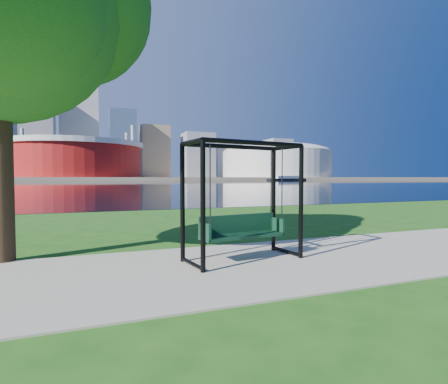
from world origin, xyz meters
TOP-DOWN VIEW (x-y plane):
  - ground at (0.00, 0.00)m, footprint 900.00×900.00m
  - path at (0.00, -0.50)m, footprint 120.00×4.00m
  - river at (0.00, 102.00)m, footprint 900.00×180.00m
  - far_bank at (0.00, 306.00)m, footprint 900.00×228.00m
  - stadium at (-10.00, 235.00)m, footprint 83.00×83.00m
  - arena at (135.00, 235.00)m, footprint 84.00×84.00m
  - skyline at (-4.27, 319.39)m, footprint 392.00×66.00m
  - swing at (0.60, -0.11)m, footprint 2.54×1.38m
  - barge at (112.10, 181.45)m, footprint 29.51×15.99m

SIDE VIEW (x-z plane):
  - ground at x=0.00m, z-range 0.00..0.00m
  - river at x=0.00m, z-range 0.00..0.02m
  - path at x=0.00m, z-range 0.00..0.03m
  - far_bank at x=0.00m, z-range 0.00..2.00m
  - swing at x=0.60m, z-range -0.04..2.43m
  - barge at x=112.10m, z-range -0.13..2.72m
  - stadium at x=-10.00m, z-range -1.77..30.23m
  - arena at x=135.00m, z-range 2.59..29.15m
  - skyline at x=-4.27m, z-range -12.36..84.14m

